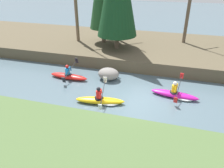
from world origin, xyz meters
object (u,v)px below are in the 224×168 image
Objects in this scene: kayaker_trailing at (69,76)px; kayaker_lead at (176,95)px; boulder_midstream at (108,74)px; kayaker_middle at (102,100)px.

kayaker_lead is at bearing -1.48° from kayaker_trailing.
boulder_midstream is at bearing 172.21° from kayaker_lead.
kayaker_middle is at bearing -33.67° from kayaker_trailing.
kayaker_lead is 7.11m from kayaker_trailing.
kayaker_lead is 4.64m from boulder_midstream.
kayaker_lead is 1.00× the size of kayaker_middle.
kayaker_middle is 3.89m from kayaker_trailing.
kayaker_lead is 4.35m from kayaker_middle.
kayaker_lead and kayaker_trailing have the same top height.
boulder_midstream is at bearing 90.11° from kayaker_middle.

